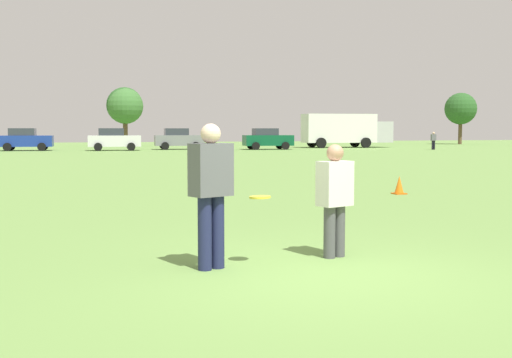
{
  "coord_description": "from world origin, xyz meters",
  "views": [
    {
      "loc": [
        -2.85,
        -6.79,
        1.7
      ],
      "look_at": [
        -0.04,
        2.48,
        0.95
      ],
      "focal_mm": 44.63,
      "sensor_mm": 36.0,
      "label": 1
    }
  ],
  "objects_px": {
    "bystander_far_jogger": "(433,140)",
    "box_truck": "(345,129)",
    "player_thrower": "(211,187)",
    "parked_car_center": "(25,139)",
    "parked_car_near_right": "(179,139)",
    "traffic_cone": "(399,185)",
    "frisbee": "(260,197)",
    "parked_car_mid_right": "(114,139)",
    "parked_car_far_right": "(267,139)",
    "player_defender": "(335,195)"
  },
  "relations": [
    {
      "from": "bystander_far_jogger",
      "to": "box_truck",
      "type": "bearing_deg",
      "value": 119.17
    },
    {
      "from": "player_thrower",
      "to": "parked_car_center",
      "type": "height_order",
      "value": "parked_car_center"
    },
    {
      "from": "parked_car_center",
      "to": "parked_car_near_right",
      "type": "bearing_deg",
      "value": -1.44
    },
    {
      "from": "traffic_cone",
      "to": "parked_car_near_right",
      "type": "height_order",
      "value": "parked_car_near_right"
    },
    {
      "from": "frisbee",
      "to": "parked_car_near_right",
      "type": "relative_size",
      "value": 0.06
    },
    {
      "from": "traffic_cone",
      "to": "parked_car_mid_right",
      "type": "height_order",
      "value": "parked_car_mid_right"
    },
    {
      "from": "parked_car_center",
      "to": "parked_car_mid_right",
      "type": "relative_size",
      "value": 1.0
    },
    {
      "from": "traffic_cone",
      "to": "bystander_far_jogger",
      "type": "relative_size",
      "value": 0.32
    },
    {
      "from": "player_thrower",
      "to": "parked_car_far_right",
      "type": "xyz_separation_m",
      "value": [
        15.16,
        44.78,
        -0.08
      ]
    },
    {
      "from": "player_defender",
      "to": "parked_car_mid_right",
      "type": "height_order",
      "value": "parked_car_mid_right"
    },
    {
      "from": "parked_car_center",
      "to": "box_truck",
      "type": "height_order",
      "value": "box_truck"
    },
    {
      "from": "parked_car_mid_right",
      "to": "player_defender",
      "type": "bearing_deg",
      "value": -90.65
    },
    {
      "from": "frisbee",
      "to": "parked_car_far_right",
      "type": "xyz_separation_m",
      "value": [
        14.52,
        44.75,
        0.06
      ]
    },
    {
      "from": "player_thrower",
      "to": "parked_car_center",
      "type": "bearing_deg",
      "value": 95.63
    },
    {
      "from": "player_defender",
      "to": "frisbee",
      "type": "xyz_separation_m",
      "value": [
        -1.1,
        -0.2,
        0.02
      ]
    },
    {
      "from": "frisbee",
      "to": "parked_car_mid_right",
      "type": "relative_size",
      "value": 0.06
    },
    {
      "from": "traffic_cone",
      "to": "player_defender",
      "type": "bearing_deg",
      "value": -125.04
    },
    {
      "from": "traffic_cone",
      "to": "box_truck",
      "type": "height_order",
      "value": "box_truck"
    },
    {
      "from": "parked_car_center",
      "to": "parked_car_far_right",
      "type": "relative_size",
      "value": 1.0
    },
    {
      "from": "parked_car_center",
      "to": "parked_car_near_right",
      "type": "distance_m",
      "value": 12.52
    },
    {
      "from": "parked_car_far_right",
      "to": "box_truck",
      "type": "distance_m",
      "value": 9.58
    },
    {
      "from": "traffic_cone",
      "to": "bystander_far_jogger",
      "type": "distance_m",
      "value": 39.31
    },
    {
      "from": "traffic_cone",
      "to": "parked_car_near_right",
      "type": "relative_size",
      "value": 0.11
    },
    {
      "from": "frisbee",
      "to": "player_thrower",
      "type": "bearing_deg",
      "value": -177.13
    },
    {
      "from": "frisbee",
      "to": "bystander_far_jogger",
      "type": "height_order",
      "value": "bystander_far_jogger"
    },
    {
      "from": "traffic_cone",
      "to": "parked_car_center",
      "type": "xyz_separation_m",
      "value": [
        -11.46,
        40.0,
        0.69
      ]
    },
    {
      "from": "player_thrower",
      "to": "frisbee",
      "type": "relative_size",
      "value": 6.55
    },
    {
      "from": "player_thrower",
      "to": "parked_car_far_right",
      "type": "relative_size",
      "value": 0.41
    },
    {
      "from": "player_thrower",
      "to": "parked_car_near_right",
      "type": "xyz_separation_m",
      "value": [
        7.84,
        47.11,
        -0.08
      ]
    },
    {
      "from": "player_defender",
      "to": "traffic_cone",
      "type": "bearing_deg",
      "value": 54.96
    },
    {
      "from": "parked_car_far_right",
      "to": "bystander_far_jogger",
      "type": "bearing_deg",
      "value": -19.07
    },
    {
      "from": "parked_car_mid_right",
      "to": "parked_car_near_right",
      "type": "distance_m",
      "value": 5.77
    },
    {
      "from": "bystander_far_jogger",
      "to": "traffic_cone",
      "type": "bearing_deg",
      "value": -123.68
    },
    {
      "from": "parked_car_near_right",
      "to": "bystander_far_jogger",
      "type": "bearing_deg",
      "value": -18.58
    },
    {
      "from": "traffic_cone",
      "to": "parked_car_center",
      "type": "distance_m",
      "value": 41.61
    },
    {
      "from": "parked_car_mid_right",
      "to": "bystander_far_jogger",
      "type": "bearing_deg",
      "value": -11.95
    },
    {
      "from": "frisbee",
      "to": "traffic_cone",
      "type": "distance_m",
      "value": 9.64
    },
    {
      "from": "parked_car_near_right",
      "to": "box_truck",
      "type": "relative_size",
      "value": 0.5
    },
    {
      "from": "traffic_cone",
      "to": "parked_car_far_right",
      "type": "bearing_deg",
      "value": 77.36
    },
    {
      "from": "parked_car_near_right",
      "to": "bystander_far_jogger",
      "type": "relative_size",
      "value": 2.84
    },
    {
      "from": "parked_car_center",
      "to": "parked_car_mid_right",
      "type": "xyz_separation_m",
      "value": [
        6.93,
        -1.71,
        0.0
      ]
    },
    {
      "from": "player_thrower",
      "to": "bystander_far_jogger",
      "type": "distance_m",
      "value": 49.28
    },
    {
      "from": "traffic_cone",
      "to": "parked_car_far_right",
      "type": "distance_m",
      "value": 38.29
    },
    {
      "from": "parked_car_near_right",
      "to": "parked_car_far_right",
      "type": "distance_m",
      "value": 7.68
    },
    {
      "from": "player_defender",
      "to": "traffic_cone",
      "type": "relative_size",
      "value": 3.14
    },
    {
      "from": "frisbee",
      "to": "parked_car_far_right",
      "type": "height_order",
      "value": "parked_car_far_right"
    },
    {
      "from": "frisbee",
      "to": "parked_car_near_right",
      "type": "height_order",
      "value": "parked_car_near_right"
    },
    {
      "from": "parked_car_center",
      "to": "box_truck",
      "type": "xyz_separation_m",
      "value": [
        28.73,
        0.82,
        0.83
      ]
    },
    {
      "from": "traffic_cone",
      "to": "box_truck",
      "type": "bearing_deg",
      "value": 67.06
    },
    {
      "from": "player_thrower",
      "to": "frisbee",
      "type": "bearing_deg",
      "value": 2.87
    }
  ]
}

